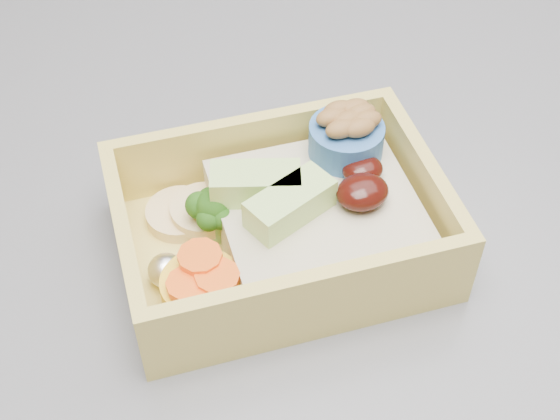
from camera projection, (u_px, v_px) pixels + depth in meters
name	position (u px, v px, depth m)	size (l,w,h in m)	color
bento_box	(288.00, 219.00, 0.46)	(0.20, 0.15, 0.07)	#D9C159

